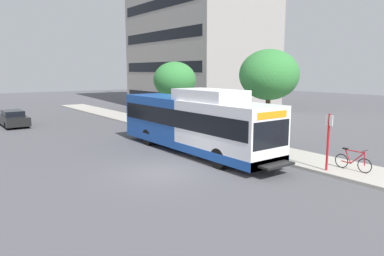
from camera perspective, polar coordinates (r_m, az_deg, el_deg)
name	(u,v)px	position (r m, az deg, el deg)	size (l,w,h in m)	color
ground_plane	(96,144)	(23.59, -15.08, -2.46)	(120.00, 120.00, 0.00)	#4C4C51
sidewalk_curb	(202,135)	(25.30, 1.54, -1.20)	(3.00, 56.00, 0.14)	#A8A399
transit_bus	(194,123)	(20.19, 0.28, 0.84)	(2.58, 12.25, 3.65)	white
bus_stop_sign_pole	(328,138)	(17.14, 20.99, -1.46)	(0.10, 0.36, 2.60)	red
bicycle_parked	(353,161)	(17.81, 24.39, -4.87)	(0.52, 1.76, 1.02)	black
street_tree_near_stop	(269,75)	(21.31, 12.23, 8.29)	(3.45, 3.45, 5.72)	#4C3823
street_tree_mid_block	(175,80)	(28.89, -2.79, 7.68)	(3.43, 3.43, 5.21)	#4C3823
parked_car_far_lane	(13,118)	(33.41, -26.72, 1.38)	(1.80, 4.50, 1.33)	black
lattice_comm_tower	(159,29)	(56.83, -5.25, 15.45)	(1.10, 1.10, 32.35)	#B7B7BC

